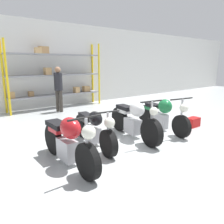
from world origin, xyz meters
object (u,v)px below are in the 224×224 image
shelving_rack (55,75)px  toolbox (193,122)px  motorcycle_black (94,128)px  motorcycle_red (68,140)px  person_browsing (58,86)px  motorcycle_white (134,120)px  motorcycle_green (162,114)px

shelving_rack → toolbox: bearing=-68.9°
motorcycle_black → toolbox: motorcycle_black is taller
motorcycle_red → person_browsing: (1.87, 4.44, 0.55)m
motorcycle_black → person_browsing: 4.05m
motorcycle_white → motorcycle_green: size_ratio=0.99×
motorcycle_red → toolbox: bearing=89.8°
shelving_rack → motorcycle_white: shelving_rack is taller
toolbox → motorcycle_red: bearing=179.8°
person_browsing → toolbox: (2.27, -4.46, -0.90)m
motorcycle_white → person_browsing: (-0.17, 4.07, 0.57)m
motorcycle_black → toolbox: (3.22, -0.57, -0.28)m
motorcycle_white → toolbox: bearing=88.7°
motorcycle_red → motorcycle_green: size_ratio=0.95×
motorcycle_black → motorcycle_red: bearing=-50.1°
motorcycle_green → toolbox: 1.13m
motorcycle_red → toolbox: size_ratio=4.57×
shelving_rack → motorcycle_white: 4.94m
motorcycle_green → toolbox: size_ratio=4.81×
motorcycle_red → motorcycle_white: 2.08m
motorcycle_red → motorcycle_green: bearing=96.3°
shelving_rack → toolbox: shelving_rack is taller
motorcycle_black → motorcycle_white: 1.13m
motorcycle_black → person_browsing: (0.95, 3.89, 0.62)m
motorcycle_black → motorcycle_green: (2.21, -0.21, 0.06)m
shelving_rack → person_browsing: size_ratio=2.32×
motorcycle_red → motorcycle_black: motorcycle_red is taller
shelving_rack → motorcycle_white: (-0.08, -4.85, -0.94)m
toolbox → person_browsing: bearing=117.0°
shelving_rack → motorcycle_red: shelving_rack is taller
motorcycle_red → person_browsing: person_browsing is taller
person_browsing → motorcycle_red: bearing=42.9°
motorcycle_white → person_browsing: 4.11m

